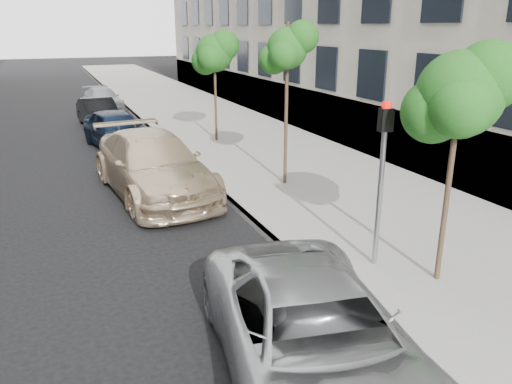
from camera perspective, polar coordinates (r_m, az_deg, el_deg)
ground at (r=7.40m, az=8.29°, el=-20.29°), size 160.00×160.00×0.00m
sidewalk at (r=30.16m, az=-8.29°, el=9.55°), size 6.40×72.00×0.14m
curb at (r=29.55m, az=-14.23°, el=9.00°), size 0.15×72.00×0.14m
tree_near at (r=9.07m, az=22.39°, el=10.30°), size 1.78×1.58×4.27m
tree_mid at (r=14.38m, az=3.70°, el=16.04°), size 1.53×1.33×4.65m
tree_far at (r=20.42m, az=-4.71°, el=15.57°), size 1.80×1.60×4.37m
signal_pole at (r=9.57m, az=14.20°, el=2.86°), size 0.26×0.20×3.19m
minivan at (r=6.86m, az=6.68°, el=-16.15°), size 3.28×5.57×1.45m
suv at (r=14.49m, az=-11.68°, el=3.05°), size 2.99×6.18×1.73m
sedan_blue at (r=20.56m, az=-15.70°, el=6.91°), size 2.48×4.66×1.51m
sedan_black at (r=25.33m, az=-17.51°, el=8.63°), size 1.86×4.24×1.35m
sedan_rear at (r=30.70m, az=-17.11°, el=10.12°), size 2.14×4.40×1.23m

